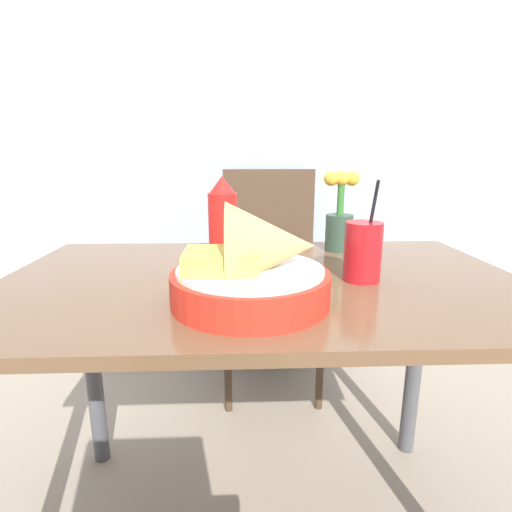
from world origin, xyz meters
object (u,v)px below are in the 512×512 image
Objects in this scene: drink_cup at (363,253)px; food_basket at (257,269)px; flower_vase at (340,218)px; chair_far_window at (270,259)px; ketchup_bottle at (223,223)px.

food_basket is at bearing -151.12° from drink_cup.
flower_vase is (0.02, 0.28, 0.03)m from drink_cup.
food_basket is (-0.10, -0.98, 0.24)m from chair_far_window.
ketchup_bottle is at bearing 154.84° from drink_cup.
food_basket is 0.48m from flower_vase.
flower_vase is (0.32, 0.14, -0.01)m from ketchup_bottle.
drink_cup is (0.23, 0.13, -0.01)m from food_basket.
flower_vase reaches higher than chair_far_window.
ketchup_bottle is at bearing 104.62° from food_basket.
chair_far_window is 4.16× the size of flower_vase.
chair_far_window is 4.26× the size of drink_cup.
food_basket is 1.30× the size of flower_vase.
food_basket is 1.33× the size of drink_cup.
food_basket is at bearing -95.72° from chair_far_window.
drink_cup is (0.13, -0.85, 0.24)m from chair_far_window.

